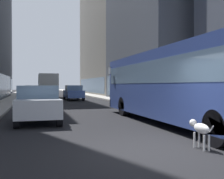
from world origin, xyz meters
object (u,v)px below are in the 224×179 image
transit_bus (176,82)px  car_yellow_taxi (36,94)px  car_blue_hatchback (73,93)px  box_truck (48,85)px  car_black_suv (45,90)px  dalmatian_dog (200,129)px  car_silver_sedan (38,103)px

transit_bus → car_yellow_taxi: (-5.60, 16.48, -0.95)m
car_blue_hatchback → box_truck: (-2.40, 7.17, 0.84)m
car_black_suv → car_yellow_taxi: (-1.60, -17.69, 0.00)m
transit_bus → car_yellow_taxi: bearing=108.8°
car_yellow_taxi → box_truck: box_truck is taller
car_blue_hatchback → car_yellow_taxi: 4.86m
dalmatian_dog → box_truck: bearing=94.4°
car_yellow_taxi → car_blue_hatchback: bearing=34.6°
car_black_suv → car_yellow_taxi: size_ratio=1.01×
car_black_suv → dalmatian_dog: size_ratio=4.39×
car_black_suv → dalmatian_dog: car_black_suv is taller
car_silver_sedan → car_blue_hatchback: bearing=76.6°
car_silver_sedan → car_yellow_taxi: (0.00, 14.05, -0.00)m
car_silver_sedan → car_yellow_taxi: same height
car_blue_hatchback → box_truck: box_truck is taller
box_truck → car_black_suv: bearing=90.0°
car_black_suv → car_yellow_taxi: same height
car_black_suv → car_silver_sedan: same height
transit_bus → dalmatian_dog: transit_bus is taller
car_silver_sedan → dalmatian_dog: 7.68m
transit_bus → car_black_suv: size_ratio=2.73×
transit_bus → car_black_suv: transit_bus is taller
car_black_suv → box_truck: 7.80m
car_black_suv → box_truck: box_truck is taller
car_silver_sedan → car_yellow_taxi: bearing=90.0°
car_yellow_taxi → box_truck: (1.60, 9.93, 0.84)m
car_yellow_taxi → dalmatian_dog: bearing=-79.2°
transit_bus → car_silver_sedan: size_ratio=2.47×
car_silver_sedan → box_truck: (1.60, 23.98, 0.84)m
car_silver_sedan → car_yellow_taxi: size_ratio=1.11×
box_truck → transit_bus: bearing=-81.4°
transit_bus → car_yellow_taxi: 17.43m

